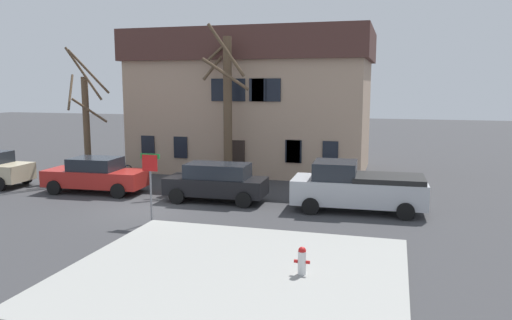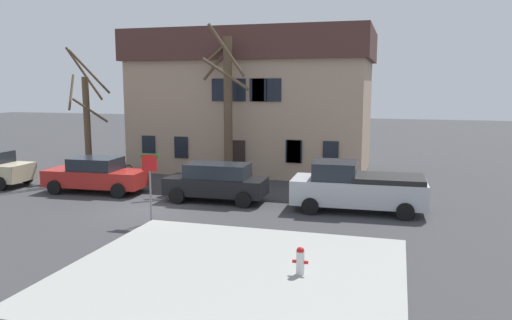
{
  "view_description": "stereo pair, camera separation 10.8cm",
  "coord_description": "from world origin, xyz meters",
  "px_view_note": "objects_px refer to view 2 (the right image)",
  "views": [
    {
      "loc": [
        9.73,
        -18.14,
        5.07
      ],
      "look_at": [
        3.77,
        3.09,
        1.76
      ],
      "focal_mm": 35.19,
      "sensor_mm": 36.0,
      "label": 1
    },
    {
      "loc": [
        9.83,
        -18.12,
        5.07
      ],
      "look_at": [
        3.77,
        3.09,
        1.76
      ],
      "focal_mm": 35.19,
      "sensor_mm": 36.0,
      "label": 2
    }
  ],
  "objects_px": {
    "car_black_wagon": "(216,182)",
    "pickup_truck_silver": "(357,188)",
    "street_sign_pole": "(150,174)",
    "fire_hydrant": "(300,260)",
    "tree_bare_near": "(87,120)",
    "tree_bare_mid": "(228,102)",
    "car_red_sedan": "(96,175)",
    "building_main": "(254,100)",
    "bicycle_leaning": "(123,170)"
  },
  "relations": [
    {
      "from": "tree_bare_mid",
      "to": "building_main",
      "type": "bearing_deg",
      "value": 88.87
    },
    {
      "from": "fire_hydrant",
      "to": "street_sign_pole",
      "type": "height_order",
      "value": "street_sign_pole"
    },
    {
      "from": "fire_hydrant",
      "to": "bicycle_leaning",
      "type": "height_order",
      "value": "bicycle_leaning"
    },
    {
      "from": "tree_bare_near",
      "to": "car_black_wagon",
      "type": "height_order",
      "value": "tree_bare_near"
    },
    {
      "from": "car_black_wagon",
      "to": "fire_hydrant",
      "type": "xyz_separation_m",
      "value": [
        5.23,
        -7.75,
        -0.37
      ]
    },
    {
      "from": "car_black_wagon",
      "to": "tree_bare_near",
      "type": "bearing_deg",
      "value": 158.39
    },
    {
      "from": "pickup_truck_silver",
      "to": "bicycle_leaning",
      "type": "xyz_separation_m",
      "value": [
        -13.21,
        4.28,
        -0.6
      ]
    },
    {
      "from": "tree_bare_near",
      "to": "tree_bare_mid",
      "type": "xyz_separation_m",
      "value": [
        7.76,
        1.0,
        0.99
      ]
    },
    {
      "from": "street_sign_pole",
      "to": "pickup_truck_silver",
      "type": "bearing_deg",
      "value": 28.32
    },
    {
      "from": "pickup_truck_silver",
      "to": "street_sign_pole",
      "type": "xyz_separation_m",
      "value": [
        -7.18,
        -3.87,
        0.85
      ]
    },
    {
      "from": "car_black_wagon",
      "to": "car_red_sedan",
      "type": "bearing_deg",
      "value": 177.9
    },
    {
      "from": "building_main",
      "to": "fire_hydrant",
      "type": "xyz_separation_m",
      "value": [
        6.15,
        -16.83,
        -3.65
      ]
    },
    {
      "from": "tree_bare_near",
      "to": "bicycle_leaning",
      "type": "distance_m",
      "value": 3.34
    },
    {
      "from": "fire_hydrant",
      "to": "tree_bare_near",
      "type": "bearing_deg",
      "value": 141.27
    },
    {
      "from": "tree_bare_mid",
      "to": "car_red_sedan",
      "type": "height_order",
      "value": "tree_bare_mid"
    },
    {
      "from": "street_sign_pole",
      "to": "bicycle_leaning",
      "type": "distance_m",
      "value": 10.24
    },
    {
      "from": "building_main",
      "to": "bicycle_leaning",
      "type": "relative_size",
      "value": 8.3
    },
    {
      "from": "car_red_sedan",
      "to": "car_black_wagon",
      "type": "height_order",
      "value": "car_black_wagon"
    },
    {
      "from": "fire_hydrant",
      "to": "pickup_truck_silver",
      "type": "bearing_deg",
      "value": 83.91
    },
    {
      "from": "building_main",
      "to": "car_red_sedan",
      "type": "relative_size",
      "value": 2.87
    },
    {
      "from": "tree_bare_mid",
      "to": "car_red_sedan",
      "type": "distance_m",
      "value": 7.46
    },
    {
      "from": "tree_bare_near",
      "to": "tree_bare_mid",
      "type": "bearing_deg",
      "value": 7.33
    },
    {
      "from": "tree_bare_near",
      "to": "car_red_sedan",
      "type": "xyz_separation_m",
      "value": [
        2.62,
        -3.25,
        -2.36
      ]
    },
    {
      "from": "tree_bare_near",
      "to": "tree_bare_mid",
      "type": "distance_m",
      "value": 7.89
    },
    {
      "from": "tree_bare_near",
      "to": "street_sign_pole",
      "type": "bearing_deg",
      "value": -44.01
    },
    {
      "from": "car_black_wagon",
      "to": "pickup_truck_silver",
      "type": "height_order",
      "value": "pickup_truck_silver"
    },
    {
      "from": "building_main",
      "to": "bicycle_leaning",
      "type": "height_order",
      "value": "building_main"
    },
    {
      "from": "car_red_sedan",
      "to": "bicycle_leaning",
      "type": "bearing_deg",
      "value": 104.06
    },
    {
      "from": "street_sign_pole",
      "to": "building_main",
      "type": "bearing_deg",
      "value": 89.07
    },
    {
      "from": "car_black_wagon",
      "to": "bicycle_leaning",
      "type": "xyz_separation_m",
      "value": [
        -7.16,
        4.25,
        -0.51
      ]
    },
    {
      "from": "tree_bare_near",
      "to": "fire_hydrant",
      "type": "bearing_deg",
      "value": -38.73
    },
    {
      "from": "car_red_sedan",
      "to": "car_black_wagon",
      "type": "bearing_deg",
      "value": -2.1
    },
    {
      "from": "fire_hydrant",
      "to": "street_sign_pole",
      "type": "xyz_separation_m",
      "value": [
        -6.36,
        3.85,
        1.31
      ]
    },
    {
      "from": "pickup_truck_silver",
      "to": "building_main",
      "type": "bearing_deg",
      "value": 127.44
    },
    {
      "from": "street_sign_pole",
      "to": "bicycle_leaning",
      "type": "bearing_deg",
      "value": 126.48
    },
    {
      "from": "pickup_truck_silver",
      "to": "fire_hydrant",
      "type": "height_order",
      "value": "pickup_truck_silver"
    },
    {
      "from": "car_black_wagon",
      "to": "street_sign_pole",
      "type": "height_order",
      "value": "street_sign_pole"
    },
    {
      "from": "car_red_sedan",
      "to": "fire_hydrant",
      "type": "xyz_separation_m",
      "value": [
        11.38,
        -7.98,
        -0.33
      ]
    },
    {
      "from": "tree_bare_near",
      "to": "car_black_wagon",
      "type": "xyz_separation_m",
      "value": [
        8.78,
        -3.48,
        -2.32
      ]
    },
    {
      "from": "car_black_wagon",
      "to": "pickup_truck_silver",
      "type": "relative_size",
      "value": 0.83
    },
    {
      "from": "building_main",
      "to": "street_sign_pole",
      "type": "relative_size",
      "value": 5.4
    },
    {
      "from": "car_red_sedan",
      "to": "street_sign_pole",
      "type": "xyz_separation_m",
      "value": [
        5.02,
        -4.13,
        0.98
      ]
    },
    {
      "from": "car_red_sedan",
      "to": "car_black_wagon",
      "type": "xyz_separation_m",
      "value": [
        6.16,
        -0.23,
        0.04
      ]
    },
    {
      "from": "tree_bare_mid",
      "to": "pickup_truck_silver",
      "type": "bearing_deg",
      "value": -32.55
    },
    {
      "from": "street_sign_pole",
      "to": "tree_bare_near",
      "type": "bearing_deg",
      "value": 135.99
    },
    {
      "from": "car_red_sedan",
      "to": "car_black_wagon",
      "type": "relative_size",
      "value": 1.1
    },
    {
      "from": "car_red_sedan",
      "to": "pickup_truck_silver",
      "type": "relative_size",
      "value": 0.91
    },
    {
      "from": "street_sign_pole",
      "to": "fire_hydrant",
      "type": "bearing_deg",
      "value": -31.19
    },
    {
      "from": "pickup_truck_silver",
      "to": "bicycle_leaning",
      "type": "distance_m",
      "value": 13.9
    },
    {
      "from": "car_red_sedan",
      "to": "tree_bare_near",
      "type": "bearing_deg",
      "value": 128.87
    }
  ]
}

